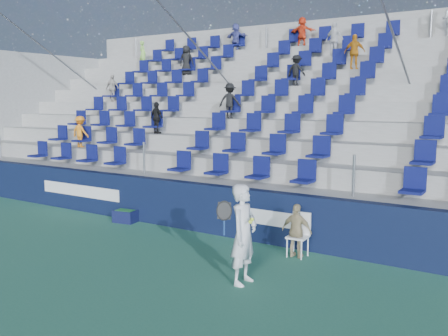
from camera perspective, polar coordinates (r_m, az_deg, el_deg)
name	(u,v)px	position (r m, az deg, el deg)	size (l,w,h in m)	color
ground	(135,272)	(9.89, -10.12, -11.57)	(70.00, 70.00, 0.00)	#317358
sponsor_wall	(225,211)	(12.11, 0.12, -4.91)	(24.00, 0.32, 1.20)	#0E1635
grandstand	(311,135)	(16.36, 9.92, 3.71)	(24.00, 8.17, 6.63)	#A7A7A2
tennis_player	(244,234)	(8.90, 2.26, -7.57)	(0.69, 0.68, 1.80)	silver
line_judge_chair	(300,231)	(10.67, 8.64, -7.16)	(0.42, 0.43, 0.92)	white
line_judge	(297,231)	(10.53, 8.32, -7.12)	(0.66, 0.28, 1.13)	tan
ball_bin	(125,216)	(13.71, -11.22, -5.35)	(0.65, 0.48, 0.33)	#10143B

